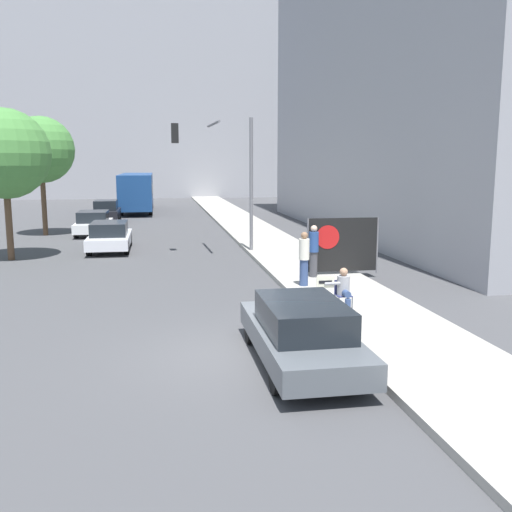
% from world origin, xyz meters
% --- Properties ---
extents(ground_plane, '(160.00, 160.00, 0.00)m').
position_xyz_m(ground_plane, '(0.00, 0.00, 0.00)').
color(ground_plane, '#444447').
extents(sidewalk_curb, '(3.20, 90.00, 0.17)m').
position_xyz_m(sidewalk_curb, '(3.87, 15.00, 0.08)').
color(sidewalk_curb, '#A8A399').
rests_on(sidewalk_curb, ground_plane).
extents(building_backdrop_far, '(52.00, 12.00, 28.64)m').
position_xyz_m(building_backdrop_far, '(-2.00, 62.58, 14.32)').
color(building_backdrop_far, '#99999E').
rests_on(building_backdrop_far, ground_plane).
extents(building_backdrop_right, '(10.00, 32.00, 25.11)m').
position_xyz_m(building_backdrop_right, '(13.40, 20.20, 12.55)').
color(building_backdrop_right, '#99999E').
rests_on(building_backdrop_right, ground_plane).
extents(seated_protester, '(0.97, 0.77, 1.18)m').
position_xyz_m(seated_protester, '(3.13, 2.55, 0.79)').
color(seated_protester, '#474C56').
rests_on(seated_protester, sidewalk_curb).
extents(jogger_on_sidewalk, '(0.34, 0.34, 1.76)m').
position_xyz_m(jogger_on_sidewalk, '(2.92, 5.94, 1.07)').
color(jogger_on_sidewalk, '#334775').
rests_on(jogger_on_sidewalk, sidewalk_curb).
extents(pedestrian_behind, '(0.34, 0.34, 1.82)m').
position_xyz_m(pedestrian_behind, '(3.61, 7.28, 1.10)').
color(pedestrian_behind, '#424247').
rests_on(pedestrian_behind, sidewalk_curb).
extents(protest_banner, '(2.65, 0.06, 2.02)m').
position_xyz_m(protest_banner, '(4.76, 7.60, 1.24)').
color(protest_banner, slate).
rests_on(protest_banner, sidewalk_curb).
extents(traffic_light_pole, '(3.61, 3.38, 5.94)m').
position_xyz_m(traffic_light_pole, '(1.22, 13.76, 4.21)').
color(traffic_light_pole, slate).
rests_on(traffic_light_pole, sidewalk_curb).
extents(parked_car_curbside, '(1.81, 4.79, 1.37)m').
position_xyz_m(parked_car_curbside, '(1.13, -0.76, 0.69)').
color(parked_car_curbside, '#565B60').
rests_on(parked_car_curbside, ground_plane).
extents(car_on_road_nearest, '(1.88, 4.66, 1.37)m').
position_xyz_m(car_on_road_nearest, '(-3.99, 15.88, 0.69)').
color(car_on_road_nearest, silver).
rests_on(car_on_road_nearest, ground_plane).
extents(car_on_road_midblock, '(1.88, 4.38, 1.39)m').
position_xyz_m(car_on_road_midblock, '(-5.39, 22.16, 0.70)').
color(car_on_road_midblock, white).
rests_on(car_on_road_midblock, ground_plane).
extents(car_on_road_distant, '(1.77, 4.26, 1.53)m').
position_xyz_m(car_on_road_distant, '(-5.31, 29.75, 0.75)').
color(car_on_road_distant, black).
rests_on(car_on_road_distant, ground_plane).
extents(city_bus_on_road, '(2.62, 12.30, 3.20)m').
position_xyz_m(city_bus_on_road, '(-3.43, 38.37, 1.84)').
color(city_bus_on_road, navy).
rests_on(city_bus_on_road, ground_plane).
extents(street_tree_near_curb, '(3.79, 3.79, 6.40)m').
position_xyz_m(street_tree_near_curb, '(-7.98, 13.86, 4.49)').
color(street_tree_near_curb, brown).
rests_on(street_tree_near_curb, ground_plane).
extents(street_tree_midblock, '(3.74, 3.74, 6.73)m').
position_xyz_m(street_tree_midblock, '(-8.13, 22.49, 4.85)').
color(street_tree_midblock, brown).
rests_on(street_tree_midblock, ground_plane).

